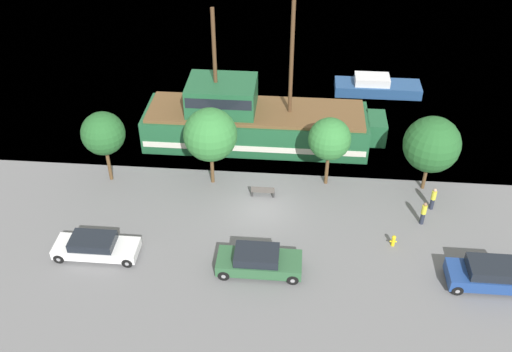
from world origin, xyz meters
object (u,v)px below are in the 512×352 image
moored_boat_dockside (376,87)px  pedestrian_walking_far (433,199)px  bench_promenade_east (263,191)px  pirate_ship (252,121)px  pedestrian_walking_near (423,213)px  parked_car_curb_front (259,261)px  parked_car_curb_rear (96,246)px  parked_car_curb_mid (491,275)px  fire_hydrant (393,240)px

moored_boat_dockside → pedestrian_walking_far: 15.78m
bench_promenade_east → pedestrian_walking_far: pedestrian_walking_far is taller
pirate_ship → moored_boat_dockside: (10.04, 8.60, -1.19)m
pirate_ship → pedestrian_walking_near: pirate_ship is taller
parked_car_curb_front → bench_promenade_east: parked_car_curb_front is taller
moored_boat_dockside → pedestrian_walking_far: pedestrian_walking_far is taller
parked_car_curb_front → pedestrian_walking_near: bearing=26.5°
pirate_ship → parked_car_curb_rear: pirate_ship is taller
parked_car_curb_mid → pedestrian_walking_far: bearing=108.2°
pedestrian_walking_far → parked_car_curb_front: bearing=-149.0°
parked_car_curb_mid → fire_hydrant: bearing=151.1°
parked_car_curb_mid → bench_promenade_east: 14.82m
parked_car_curb_mid → pedestrian_walking_near: 5.75m
parked_car_curb_rear → fire_hydrant: 17.68m
pedestrian_walking_near → pedestrian_walking_far: size_ratio=1.02×
pirate_ship → bench_promenade_east: bearing=-79.1°
bench_promenade_east → pedestrian_walking_far: (11.03, -0.37, 0.39)m
fire_hydrant → pedestrian_walking_far: pedestrian_walking_far is taller
fire_hydrant → pedestrian_walking_near: pedestrian_walking_near is taller
parked_car_curb_mid → parked_car_curb_rear: size_ratio=0.97×
parked_car_curb_mid → pedestrian_walking_near: (-2.96, 4.93, 0.06)m
parked_car_curb_mid → parked_car_curb_rear: 22.51m
parked_car_curb_front → pedestrian_walking_near: pedestrian_walking_near is taller
parked_car_curb_front → parked_car_curb_rear: size_ratio=0.98×
parked_car_curb_mid → pedestrian_walking_far: (-2.12, 6.45, 0.05)m
parked_car_curb_front → pedestrian_walking_far: pedestrian_walking_far is taller
fire_hydrant → pedestrian_walking_near: 3.01m
pirate_ship → parked_car_curb_front: size_ratio=3.70×
moored_boat_dockside → parked_car_curb_front: 23.65m
pedestrian_walking_near → pedestrian_walking_far: bearing=61.1°
bench_promenade_east → fire_hydrant: bearing=-26.5°
moored_boat_dockside → fire_hydrant: size_ratio=9.63×
parked_car_curb_rear → pedestrian_walking_far: bearing=16.4°
parked_car_curb_rear → parked_car_curb_mid: bearing=-1.2°
fire_hydrant → pedestrian_walking_far: 4.70m
pirate_ship → pedestrian_walking_far: pirate_ship is taller
pedestrian_walking_near → parked_car_curb_front: bearing=-153.5°
bench_promenade_east → pedestrian_walking_near: bearing=-10.5°
parked_car_curb_front → parked_car_curb_rear: (-9.63, 0.47, -0.08)m
parked_car_curb_rear → pedestrian_walking_near: 20.06m
parked_car_curb_rear → parked_car_curb_front: bearing=-2.8°
parked_car_curb_front → pedestrian_walking_far: 12.55m
parked_car_curb_front → parked_car_curb_mid: bearing=0.1°
moored_boat_dockside → parked_car_curb_rear: (-18.12, -21.60, 0.06)m
pirate_ship → pedestrian_walking_far: bearing=-29.6°
pirate_ship → pedestrian_walking_near: size_ratio=10.76×
fire_hydrant → parked_car_curb_front: bearing=-160.7°
parked_car_curb_mid → bench_promenade_east: parked_car_curb_mid is taller
parked_car_curb_mid → pedestrian_walking_far: size_ratio=2.94×
parked_car_curb_rear → pedestrian_walking_far: 21.25m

